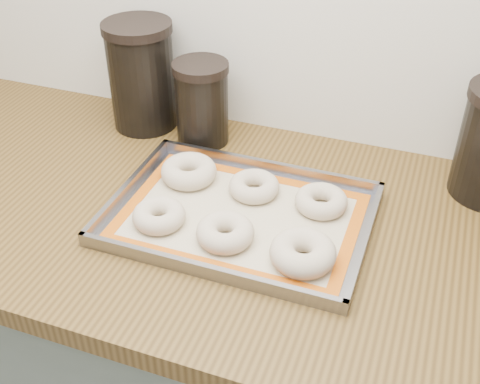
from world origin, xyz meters
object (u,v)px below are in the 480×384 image
at_px(bagel_back_mid, 254,186).
at_px(bagel_front_mid, 225,232).
at_px(canister_mid, 202,103).
at_px(canister_left, 142,75).
at_px(bagel_back_left, 189,171).
at_px(bagel_front_right, 303,253).
at_px(bagel_back_right, 321,201).
at_px(bagel_front_left, 159,216).
at_px(baking_tray, 240,216).

bearing_deg(bagel_back_mid, bagel_front_mid, -90.55).
bearing_deg(canister_mid, canister_left, 171.42).
bearing_deg(canister_mid, bagel_back_left, -77.01).
xyz_separation_m(bagel_front_mid, bagel_front_right, (0.14, -0.01, 0.00)).
bearing_deg(bagel_back_mid, canister_mid, 137.50).
bearing_deg(bagel_back_right, bagel_front_left, -151.42).
height_order(bagel_front_mid, canister_mid, canister_mid).
distance_m(bagel_front_mid, bagel_back_left, 0.20).
bearing_deg(bagel_back_right, bagel_front_right, -87.51).
height_order(bagel_back_right, canister_mid, canister_mid).
relative_size(baking_tray, canister_mid, 2.58).
bearing_deg(bagel_front_left, bagel_back_mid, 48.07).
bearing_deg(canister_left, baking_tray, -38.61).
height_order(bagel_front_mid, bagel_back_mid, bagel_front_mid).
height_order(bagel_back_left, canister_left, canister_left).
xyz_separation_m(bagel_back_right, canister_left, (-0.45, 0.18, 0.10)).
relative_size(bagel_front_mid, bagel_back_mid, 1.04).
bearing_deg(bagel_back_mid, baking_tray, -90.14).
xyz_separation_m(bagel_back_mid, canister_mid, (-0.17, 0.16, 0.07)).
relative_size(bagel_front_left, canister_left, 0.40).
xyz_separation_m(bagel_front_left, bagel_back_right, (0.26, 0.14, -0.00)).
distance_m(bagel_front_right, bagel_back_mid, 0.21).
distance_m(bagel_back_mid, canister_mid, 0.24).
height_order(bagel_back_left, canister_mid, canister_mid).
relative_size(bagel_back_mid, canister_mid, 0.54).
distance_m(bagel_front_mid, canister_left, 0.46).
relative_size(bagel_back_left, bagel_back_mid, 1.13).
bearing_deg(bagel_front_left, canister_left, 120.84).
height_order(bagel_front_right, bagel_back_left, bagel_front_right).
relative_size(bagel_front_left, bagel_front_right, 0.86).
relative_size(baking_tray, canister_left, 1.96).
distance_m(bagel_front_left, bagel_back_mid, 0.19).
distance_m(baking_tray, bagel_front_left, 0.14).
height_order(bagel_front_right, canister_left, canister_left).
xyz_separation_m(bagel_back_left, canister_mid, (-0.04, 0.15, 0.07)).
height_order(bagel_front_left, bagel_front_mid, bagel_front_mid).
bearing_deg(bagel_back_left, baking_tray, -29.98).
bearing_deg(bagel_back_right, bagel_back_left, 179.40).
distance_m(bagel_back_mid, bagel_back_right, 0.13).
distance_m(baking_tray, bagel_front_mid, 0.07).
bearing_deg(bagel_back_left, bagel_front_right, -29.79).
xyz_separation_m(canister_left, canister_mid, (0.15, -0.02, -0.03)).
bearing_deg(bagel_front_left, baking_tray, 27.28).
distance_m(baking_tray, bagel_back_right, 0.15).
xyz_separation_m(bagel_back_left, bagel_back_mid, (0.13, -0.00, -0.00)).
relative_size(bagel_back_right, canister_left, 0.41).
height_order(baking_tray, bagel_back_mid, bagel_back_mid).
distance_m(bagel_front_left, canister_mid, 0.31).
bearing_deg(canister_left, bagel_back_right, -21.87).
bearing_deg(bagel_front_right, canister_left, 143.89).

